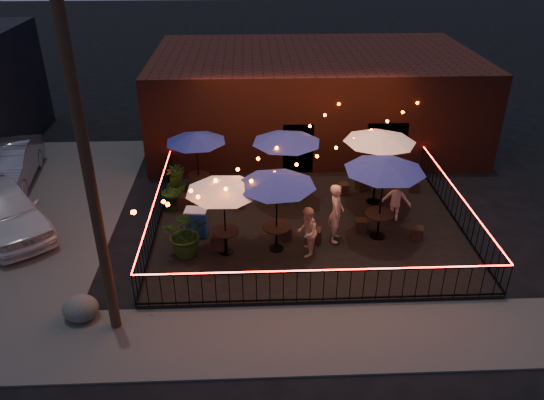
{
  "coord_description": "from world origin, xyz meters",
  "views": [
    {
      "loc": [
        -1.85,
        -13.16,
        9.38
      ],
      "look_at": [
        -1.22,
        1.61,
        1.32
      ],
      "focal_mm": 35.0,
      "sensor_mm": 36.0,
      "label": 1
    }
  ],
  "objects": [
    {
      "name": "bistro_chair_2",
      "position": [
        -4.27,
        3.31,
        0.4
      ],
      "size": [
        0.44,
        0.44,
        0.5
      ],
      "primitive_type": "cube",
      "rotation": [
        0.0,
        0.0,
        -0.05
      ],
      "color": "black",
      "rests_on": "patio"
    },
    {
      "name": "bistro_chair_11",
      "position": [
        4.24,
        4.24,
        0.35
      ],
      "size": [
        0.42,
        0.42,
        0.41
      ],
      "primitive_type": "cube",
      "rotation": [
        0.0,
        0.0,
        2.91
      ],
      "color": "black",
      "rests_on": "patio"
    },
    {
      "name": "cafe_table_0",
      "position": [
        -2.68,
        0.47,
        2.41
      ],
      "size": [
        2.89,
        2.89,
        2.47
      ],
      "rotation": [
        0.0,
        0.0,
        0.36
      ],
      "color": "black",
      "rests_on": "patio"
    },
    {
      "name": "cafe_table_5",
      "position": [
        2.53,
        3.45,
        2.65
      ],
      "size": [
        2.73,
        2.73,
        2.74
      ],
      "rotation": [
        0.0,
        0.0,
        -0.1
      ],
      "color": "black",
      "rests_on": "patio"
    },
    {
      "name": "patron_a",
      "position": [
        0.76,
        1.03,
        1.13
      ],
      "size": [
        0.6,
        0.79,
        1.95
      ],
      "primitive_type": "imported",
      "rotation": [
        0.0,
        0.0,
        1.37
      ],
      "color": "#DCA391",
      "rests_on": "patio"
    },
    {
      "name": "patron_c",
      "position": [
        2.97,
        2.24,
        0.95
      ],
      "size": [
        1.17,
        0.9,
        1.6
      ],
      "primitive_type": "imported",
      "rotation": [
        0.0,
        0.0,
        2.81
      ],
      "color": "#D2A589",
      "rests_on": "patio"
    },
    {
      "name": "bistro_chair_3",
      "position": [
        -2.37,
        3.31,
        0.39
      ],
      "size": [
        0.47,
        0.47,
        0.48
      ],
      "primitive_type": "cube",
      "rotation": [
        0.0,
        0.0,
        3.31
      ],
      "color": "black",
      "rests_on": "patio"
    },
    {
      "name": "cafe_table_3",
      "position": [
        -0.63,
        3.7,
        2.58
      ],
      "size": [
        2.9,
        2.9,
        2.66
      ],
      "rotation": [
        0.0,
        0.0,
        0.23
      ],
      "color": "black",
      "rests_on": "patio"
    },
    {
      "name": "cafe_table_1",
      "position": [
        -3.8,
        4.42,
        2.35
      ],
      "size": [
        2.71,
        2.71,
        2.41
      ],
      "rotation": [
        0.0,
        0.0,
        -0.28
      ],
      "color": "black",
      "rests_on": "patio"
    },
    {
      "name": "bistro_chair_6",
      "position": [
        -0.17,
        3.81,
        0.36
      ],
      "size": [
        0.44,
        0.44,
        0.43
      ],
      "primitive_type": "cube",
      "rotation": [
        0.0,
        0.0,
        0.24
      ],
      "color": "black",
      "rests_on": "patio"
    },
    {
      "name": "potted_shrub_a",
      "position": [
        -3.84,
        0.41,
        0.91
      ],
      "size": [
        1.4,
        1.22,
        1.52
      ],
      "primitive_type": "imported",
      "rotation": [
        0.0,
        0.0,
        -0.03
      ],
      "color": "#18350F",
      "rests_on": "patio"
    },
    {
      "name": "bistro_chair_4",
      "position": [
        -0.82,
        1.18,
        0.35
      ],
      "size": [
        0.41,
        0.41,
        0.4
      ],
      "primitive_type": "cube",
      "rotation": [
        0.0,
        0.0,
        0.26
      ],
      "color": "black",
      "rests_on": "patio"
    },
    {
      "name": "car_white",
      "position": [
        -9.95,
        2.24,
        0.82
      ],
      "size": [
        4.48,
        5.01,
        1.64
      ],
      "primitive_type": "imported",
      "rotation": [
        0.0,
        0.0,
        0.66
      ],
      "color": "white",
      "rests_on": "ground"
    },
    {
      "name": "patio",
      "position": [
        0.0,
        2.0,
        0.07
      ],
      "size": [
        10.0,
        8.0,
        0.15
      ],
      "primitive_type": "cube",
      "color": "black",
      "rests_on": "ground"
    },
    {
      "name": "utility_pole",
      "position": [
        -5.4,
        -2.6,
        4.0
      ],
      "size": [
        0.26,
        0.26,
        8.0
      ],
      "primitive_type": "cylinder",
      "color": "#382516",
      "rests_on": "ground"
    },
    {
      "name": "sidewalk",
      "position": [
        0.0,
        -3.25,
        0.03
      ],
      "size": [
        18.0,
        2.5,
        0.05
      ],
      "primitive_type": "cube",
      "color": "#4A4644",
      "rests_on": "ground"
    },
    {
      "name": "bistro_chair_1",
      "position": [
        -2.9,
        0.65,
        0.4
      ],
      "size": [
        0.52,
        0.52,
        0.5
      ],
      "primitive_type": "cube",
      "rotation": [
        0.0,
        0.0,
        2.89
      ],
      "color": "black",
      "rests_on": "patio"
    },
    {
      "name": "fence_left",
      "position": [
        -5.0,
        2.0,
        0.66
      ],
      "size": [
        0.04,
        8.0,
        1.04
      ],
      "rotation": [
        0.0,
        0.0,
        1.57
      ],
      "color": "black",
      "rests_on": "patio"
    },
    {
      "name": "cafe_table_4",
      "position": [
        2.17,
        1.16,
        2.66
      ],
      "size": [
        3.23,
        3.23,
        2.75
      ],
      "rotation": [
        0.0,
        0.0,
        0.37
      ],
      "color": "black",
      "rests_on": "patio"
    },
    {
      "name": "car_silver",
      "position": [
        -11.21,
        5.8,
        0.79
      ],
      "size": [
        2.29,
        4.95,
        1.57
      ],
      "primitive_type": "imported",
      "rotation": [
        0.0,
        0.0,
        0.14
      ],
      "color": "#A8A9B0",
      "rests_on": "ground"
    },
    {
      "name": "ground",
      "position": [
        0.0,
        0.0,
        0.0
      ],
      "size": [
        110.0,
        110.0,
        0.0
      ],
      "primitive_type": "plane",
      "color": "black",
      "rests_on": "ground"
    },
    {
      "name": "bistro_chair_10",
      "position": [
        2.32,
        4.46,
        0.4
      ],
      "size": [
        0.52,
        0.52,
        0.49
      ],
      "primitive_type": "cube",
      "rotation": [
        0.0,
        0.0,
        0.29
      ],
      "color": "black",
      "rests_on": "patio"
    },
    {
      "name": "patron_b",
      "position": [
        -0.23,
        0.24,
        0.95
      ],
      "size": [
        0.73,
        0.87,
        1.6
      ],
      "primitive_type": "imported",
      "rotation": [
        0.0,
        0.0,
        -1.75
      ],
      "color": "#CFAA8F",
      "rests_on": "patio"
    },
    {
      "name": "bistro_chair_5",
      "position": [
        0.1,
        0.92,
        0.39
      ],
      "size": [
        0.48,
        0.48,
        0.47
      ],
      "primitive_type": "cube",
      "rotation": [
        0.0,
        0.0,
        2.9
      ],
      "color": "black",
      "rests_on": "patio"
    },
    {
      "name": "bistro_chair_7",
      "position": [
        1.53,
        4.11,
        0.36
      ],
      "size": [
        0.39,
        0.39,
        0.42
      ],
      "primitive_type": "cube",
      "rotation": [
        0.0,
        0.0,
        3.24
      ],
      "color": "black",
      "rests_on": "patio"
    },
    {
      "name": "fence_front",
      "position": [
        0.0,
        -2.0,
        0.66
      ],
      "size": [
        10.0,
        0.04,
        1.04
      ],
      "color": "black",
      "rests_on": "patio"
    },
    {
      "name": "fence_right",
      "position": [
        5.0,
        2.0,
        0.66
      ],
      "size": [
        0.04,
        8.0,
        1.04
      ],
      "rotation": [
        0.0,
        0.0,
        1.57
      ],
      "color": "black",
      "rests_on": "patio"
    },
    {
      "name": "bistro_chair_9",
      "position": [
        3.42,
        0.98,
        0.35
      ],
      "size": [
        0.43,
        0.43,
        0.4
      ],
      "primitive_type": "cube",
      "rotation": [
        0.0,
        0.0,
        2.82
      ],
      "color": "black",
      "rests_on": "patio"
    },
    {
      "name": "cafe_table_2",
      "position": [
        -1.12,
        0.59,
        2.52
      ],
      "size": [
        2.91,
        2.91,
        2.59
      ],
      "rotation": [
        0.0,
        0.0,
        -0.28
      ],
      "color": "black",
      "rests_on": "patio"
    },
    {
      "name": "boulder",
      "position": [
        -6.35,
        -2.27,
        0.36
      ],
      "size": [
        1.13,
        1.05,
        0.71
      ],
      "primitive_type": "ellipsoid",
      "rotation": [
        0.0,
        0.0,
        -0.36
      ],
      "color": "#4E4E49",
      "rests_on": "ground"
    },
    {
      "name": "potted_shrub_c",
      "position": [
        -4.6,
        4.17,
        0.77
      ],
      "size": [
        0.73,
        0.73,
        1.23
      ],
      "primitive_type": "imported",
      "rotation": [
        0.0,
        0.0,
        -0.06
      ],
      "color": "#0B330D",
      "rests_on": "patio"
    },
    {
      "name": "bistro_chair_8",
      "position": [
        1.7,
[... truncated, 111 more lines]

